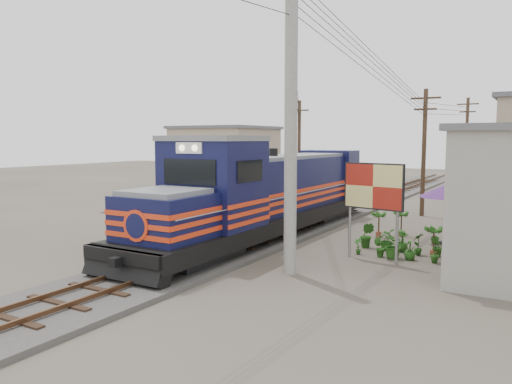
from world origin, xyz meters
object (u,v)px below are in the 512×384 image
Objects in this scene: market_umbrella at (447,191)px; vendor at (461,226)px; locomotive at (266,196)px; billboard at (373,189)px.

market_umbrella is 1.64× the size of vendor.
market_umbrella is 1.52m from vendor.
locomotive is at bearing -9.86° from vendor.
billboard is 2.21× the size of vendor.
billboard is at bearing 33.13° from vendor.
billboard is 5.27m from vendor.
billboard is 1.35× the size of market_umbrella.
billboard is 4.65m from market_umbrella.
locomotive is 11.03× the size of vendor.
locomotive reaches higher than market_umbrella.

